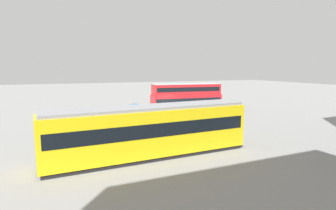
{
  "coord_description": "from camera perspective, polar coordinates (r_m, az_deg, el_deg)",
  "views": [
    {
      "loc": [
        13.18,
        32.83,
        6.02
      ],
      "look_at": [
        2.29,
        5.83,
        2.05
      ],
      "focal_mm": 29.09,
      "sensor_mm": 36.0,
      "label": 1
    }
  ],
  "objects": [
    {
      "name": "ground_plane",
      "position": [
        35.89,
        -0.09,
        -1.9
      ],
      "size": [
        160.0,
        160.0,
        0.0
      ],
      "primitive_type": "plane",
      "color": "gray"
    },
    {
      "name": "info_sign",
      "position": [
        27.43,
        -7.19,
        -1.23
      ],
      "size": [
        1.09,
        0.33,
        2.55
      ],
      "color": "slate",
      "rests_on": "ground"
    },
    {
      "name": "pedestrian_railing",
      "position": [
        29.25,
        0.06,
        -2.66
      ],
      "size": [
        6.27,
        0.29,
        1.08
      ],
      "color": "gray",
      "rests_on": "ground"
    },
    {
      "name": "tram_yellow",
      "position": [
        18.55,
        -3.73,
        -5.36
      ],
      "size": [
        14.19,
        3.46,
        3.5
      ],
      "color": "yellow",
      "rests_on": "ground"
    },
    {
      "name": "pedestrian_near_railing",
      "position": [
        28.61,
        -6.28,
        -2.3
      ],
      "size": [
        0.45,
        0.45,
        1.81
      ],
      "color": "black",
      "rests_on": "ground"
    },
    {
      "name": "double_decker_bus",
      "position": [
        39.17,
        3.83,
        1.81
      ],
      "size": [
        10.26,
        3.48,
        3.84
      ],
      "color": "red",
      "rests_on": "ground"
    }
  ]
}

